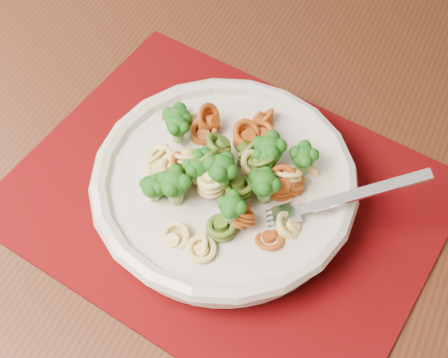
# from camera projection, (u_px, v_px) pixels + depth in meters

# --- Properties ---
(dining_table) EXTENTS (1.68, 1.28, 0.73)m
(dining_table) POSITION_uv_depth(u_px,v_px,m) (257.00, 139.00, 0.81)
(dining_table) COLOR #492414
(dining_table) RESTS_ON ground
(placemat) EXTENTS (0.51, 0.45, 0.00)m
(placemat) POSITION_uv_depth(u_px,v_px,m) (225.00, 199.00, 0.64)
(placemat) COLOR #5D0603
(placemat) RESTS_ON dining_table
(pasta_bowl) EXTENTS (0.26, 0.26, 0.05)m
(pasta_bowl) POSITION_uv_depth(u_px,v_px,m) (224.00, 185.00, 0.62)
(pasta_bowl) COLOR beige
(pasta_bowl) RESTS_ON placemat
(pasta_broccoli_heap) EXTENTS (0.22, 0.22, 0.06)m
(pasta_broccoli_heap) POSITION_uv_depth(u_px,v_px,m) (224.00, 175.00, 0.60)
(pasta_broccoli_heap) COLOR #E4CE71
(pasta_broccoli_heap) RESTS_ON pasta_bowl
(fork) EXTENTS (0.18, 0.08, 0.08)m
(fork) POSITION_uv_depth(u_px,v_px,m) (287.00, 214.00, 0.58)
(fork) COLOR silver
(fork) RESTS_ON pasta_bowl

